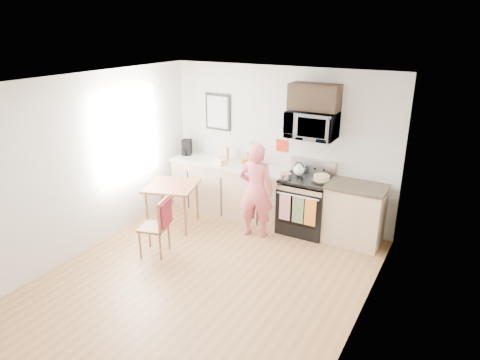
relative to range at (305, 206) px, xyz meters
The scene contains 28 objects.
floor 2.12m from the range, 107.69° to the right, with size 4.60×4.60×0.00m, color olive.
back_wall 1.12m from the range, 152.75° to the left, with size 4.00×0.04×2.60m, color beige.
front_wall 4.41m from the range, 98.38° to the right, with size 4.00×0.04×2.60m, color beige.
left_wall 3.40m from the range, 143.09° to the right, with size 0.04×4.60×2.60m, color beige.
right_wall 2.55m from the range, 55.26° to the right, with size 0.04×4.60×2.60m, color beige.
ceiling 3.00m from the range, 107.69° to the right, with size 4.00×4.60×0.04m, color white.
window 3.06m from the range, 155.62° to the right, with size 0.06×1.40×1.50m.
cabinet_left 1.43m from the range, behind, with size 2.10×0.60×0.90m, color tan.
countertop_left 1.51m from the range, behind, with size 2.14×0.64×0.04m, color silver.
cabinet_right 0.80m from the range, ahead, with size 0.84×0.60×0.90m, color tan.
countertop_right 0.93m from the range, ahead, with size 0.88×0.64×0.04m, color black.
range is the anchor object (origin of this frame).
microwave 1.33m from the range, 90.06° to the left, with size 0.76×0.51×0.42m, color silver.
upper_cabinet 1.75m from the range, 90.04° to the left, with size 0.76×0.35×0.40m, color black.
wall_art 2.27m from the range, behind, with size 0.50×0.04×0.65m.
wall_trivet 1.09m from the range, 151.92° to the left, with size 0.20×0.02×0.20m, color red.
person 0.88m from the range, 140.12° to the right, with size 0.56×0.37×1.54m, color #C6363D.
dining_table 2.20m from the range, 155.69° to the right, with size 0.85×0.85×0.73m.
chair 2.33m from the range, 131.00° to the right, with size 0.50×0.46×0.89m.
knife_block 1.20m from the range, behind, with size 0.09×0.12×0.19m, color brown.
utensil_crock 1.34m from the range, 167.88° to the left, with size 0.13×0.13×0.39m.
fruit_bowl 1.28m from the range, behind, with size 0.25×0.25×0.11m.
milk_carton 1.70m from the range, behind, with size 0.09×0.09×0.23m, color tan.
coffee_maker 2.46m from the range, behind, with size 0.22×0.26×0.28m.
bread_bag 1.64m from the range, behind, with size 0.27×0.13×0.10m, color #D6BE70.
cake 0.59m from the range, ahead, with size 0.30×0.30×0.10m.
kettle 0.61m from the range, 159.41° to the left, with size 0.18×0.18×0.23m.
pot 0.64m from the range, 144.00° to the right, with size 0.19×0.32×0.09m.
Camera 1 is at (2.82, -4.09, 3.23)m, focal length 32.00 mm.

